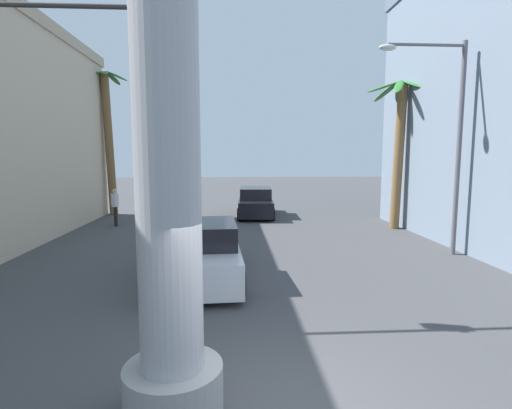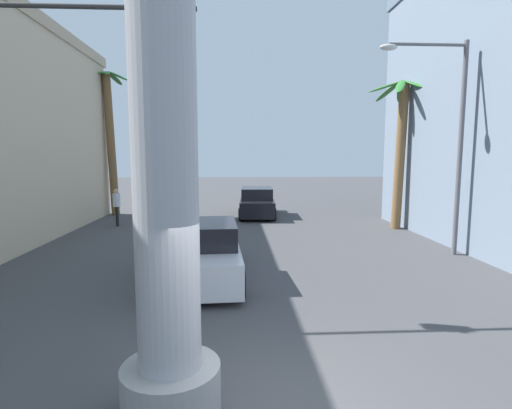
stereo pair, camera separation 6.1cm
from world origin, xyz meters
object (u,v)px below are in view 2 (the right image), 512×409
object	(u,v)px
traffic_light_mast	(7,97)
pedestrian_far_left	(117,204)
car_far	(257,203)
palm_tree_far_left	(110,135)
street_lamp	(447,126)
car_lead	(203,251)
palm_tree_mid_right	(400,139)

from	to	relation	value
traffic_light_mast	pedestrian_far_left	xyz separation A→B (m)	(-0.90, 10.29, -3.46)
traffic_light_mast	pedestrian_far_left	world-z (taller)	traffic_light_mast
traffic_light_mast	car_far	world-z (taller)	traffic_light_mast
car_far	palm_tree_far_left	xyz separation A→B (m)	(-8.00, 0.92, 3.67)
street_lamp	car_lead	size ratio (longest dim) A/B	1.34
traffic_light_mast	pedestrian_far_left	size ratio (longest dim) A/B	3.63
palm_tree_mid_right	pedestrian_far_left	distance (m)	13.30
street_lamp	pedestrian_far_left	world-z (taller)	street_lamp
traffic_light_mast	palm_tree_far_left	xyz separation A→B (m)	(-2.15, 13.97, -0.09)
street_lamp	traffic_light_mast	size ratio (longest dim) A/B	1.08
street_lamp	palm_tree_far_left	world-z (taller)	palm_tree_far_left
pedestrian_far_left	palm_tree_mid_right	bearing A→B (deg)	-6.22
palm_tree_mid_right	car_lead	bearing A→B (deg)	-140.32
palm_tree_mid_right	pedestrian_far_left	bearing A→B (deg)	173.78
car_far	palm_tree_mid_right	size ratio (longest dim) A/B	0.71
car_far	pedestrian_far_left	xyz separation A→B (m)	(-6.75, -2.76, 0.29)
palm_tree_far_left	palm_tree_mid_right	xyz separation A→B (m)	(14.13, -5.08, -0.40)
palm_tree_mid_right	pedestrian_far_left	xyz separation A→B (m)	(-12.89, 1.40, -2.97)
car_far	palm_tree_mid_right	xyz separation A→B (m)	(6.13, -4.16, 3.26)
car_far	palm_tree_far_left	bearing A→B (deg)	173.41
street_lamp	traffic_light_mast	bearing A→B (deg)	-160.43
car_far	palm_tree_far_left	size ratio (longest dim) A/B	0.60
palm_tree_far_left	pedestrian_far_left	world-z (taller)	palm_tree_far_left
traffic_light_mast	car_lead	bearing A→B (deg)	28.72
street_lamp	car_lead	xyz separation A→B (m)	(-7.73, -2.03, -3.53)
street_lamp	traffic_light_mast	distance (m)	12.19
street_lamp	car_lead	distance (m)	8.74
car_lead	palm_tree_mid_right	size ratio (longest dim) A/B	0.78
car_lead	car_far	bearing A→B (deg)	79.19
car_far	palm_tree_mid_right	distance (m)	8.10
street_lamp	palm_tree_far_left	xyz separation A→B (m)	(-13.63, 9.88, 0.17)
car_lead	traffic_light_mast	bearing A→B (deg)	-151.28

